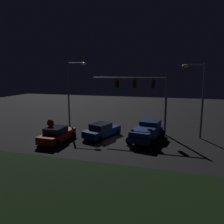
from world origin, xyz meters
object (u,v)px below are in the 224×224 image
at_px(pickup_truck, 147,130).
at_px(traffic_signal_gantry, 143,89).
at_px(car_sedan_far, 57,134).
at_px(stop_sign, 51,126).
at_px(car_sedan, 102,130).
at_px(street_lamp_right, 198,92).
at_px(street_lamp_left, 72,86).

relative_size(pickup_truck, traffic_signal_gantry, 0.68).
bearing_deg(car_sedan_far, stop_sign, 101.95).
xyz_separation_m(car_sedan, car_sedan_far, (-3.72, -2.66, 0.00)).
bearing_deg(stop_sign, car_sedan, 32.72).
height_order(pickup_truck, traffic_signal_gantry, traffic_signal_gantry).
bearing_deg(street_lamp_right, car_sedan_far, -158.64).
xyz_separation_m(car_sedan, traffic_signal_gantry, (3.83, 2.84, 4.16)).
bearing_deg(car_sedan, pickup_truck, -66.83).
bearing_deg(pickup_truck, stop_sign, 118.72).
bearing_deg(car_sedan_far, street_lamp_left, 14.54).
bearing_deg(street_lamp_right, pickup_truck, -155.40).
bearing_deg(car_sedan, traffic_signal_gantry, -34.13).
bearing_deg(traffic_signal_gantry, street_lamp_right, -3.74).
bearing_deg(traffic_signal_gantry, car_sedan, -143.46).
distance_m(pickup_truck, traffic_signal_gantry, 4.72).
bearing_deg(pickup_truck, street_lamp_right, -55.58).
bearing_deg(street_lamp_left, street_lamp_right, -6.15).
bearing_deg(street_lamp_right, stop_sign, -159.08).
height_order(car_sedan, traffic_signal_gantry, traffic_signal_gantry).
relative_size(car_sedan, stop_sign, 2.13).
height_order(street_lamp_right, stop_sign, street_lamp_right).
distance_m(traffic_signal_gantry, street_lamp_right, 5.59).
height_order(street_lamp_left, stop_sign, street_lamp_left).
relative_size(car_sedan_far, traffic_signal_gantry, 0.53).
relative_size(car_sedan, street_lamp_left, 0.59).
relative_size(pickup_truck, street_lamp_right, 0.75).
distance_m(street_lamp_right, stop_sign, 15.03).
bearing_deg(street_lamp_right, street_lamp_left, 173.85).
xyz_separation_m(car_sedan, stop_sign, (-4.30, -2.76, 0.82)).
height_order(car_sedan, street_lamp_left, street_lamp_left).
distance_m(car_sedan_far, street_lamp_left, 8.12).
distance_m(traffic_signal_gantry, stop_sign, 10.43).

